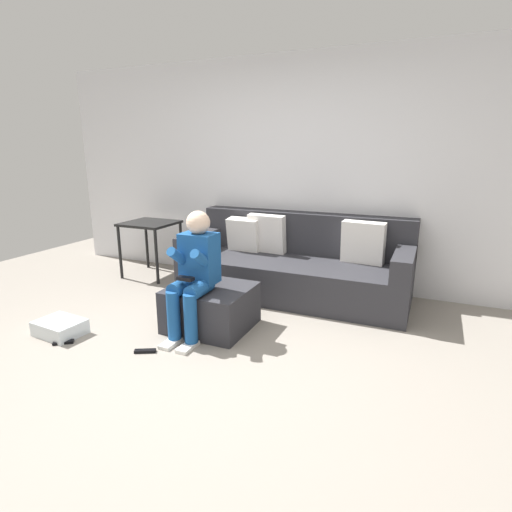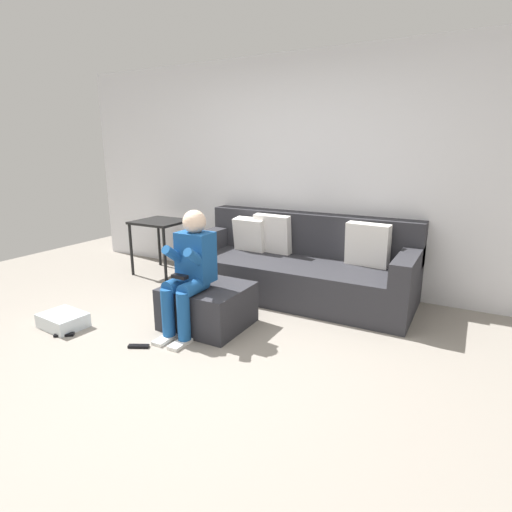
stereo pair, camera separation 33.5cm
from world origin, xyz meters
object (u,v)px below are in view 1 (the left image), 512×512
at_px(remote_near_ottoman, 145,351).
at_px(remote_by_storage_bin, 63,342).
at_px(person_seated, 194,269).
at_px(couch_sectional, 295,265).
at_px(side_table, 150,230).
at_px(storage_bin, 60,328).
at_px(ottoman, 211,307).

distance_m(remote_near_ottoman, remote_by_storage_bin, 0.74).
bearing_deg(person_seated, remote_near_ottoman, -112.57).
relative_size(couch_sectional, person_seated, 2.28).
bearing_deg(side_table, storage_bin, -78.89).
relative_size(side_table, remote_by_storage_bin, 4.25).
distance_m(couch_sectional, side_table, 1.89).
bearing_deg(couch_sectional, remote_by_storage_bin, -125.33).
xyz_separation_m(person_seated, storage_bin, (-1.07, -0.50, -0.52)).
bearing_deg(storage_bin, ottoman, 30.50).
distance_m(person_seated, remote_by_storage_bin, 1.24).
relative_size(storage_bin, remote_near_ottoman, 2.36).
distance_m(storage_bin, side_table, 1.84).
bearing_deg(ottoman, storage_bin, -149.50).
distance_m(couch_sectional, ottoman, 1.23).
relative_size(person_seated, remote_near_ottoman, 6.37).
relative_size(couch_sectional, ottoman, 3.47).
bearing_deg(couch_sectional, remote_near_ottoman, -110.06).
xyz_separation_m(person_seated, remote_near_ottoman, (-0.19, -0.46, -0.58)).
height_order(storage_bin, remote_by_storage_bin, storage_bin).
relative_size(ottoman, person_seated, 0.66).
xyz_separation_m(storage_bin, remote_near_ottoman, (0.88, 0.03, -0.05)).
xyz_separation_m(storage_bin, remote_by_storage_bin, (0.16, -0.12, -0.05)).
bearing_deg(person_seated, storage_bin, -155.26).
bearing_deg(remote_by_storage_bin, ottoman, 2.34).
height_order(remote_near_ottoman, remote_by_storage_bin, same).
height_order(person_seated, remote_by_storage_bin, person_seated).
relative_size(ottoman, side_table, 1.02).
xyz_separation_m(couch_sectional, remote_by_storage_bin, (-1.37, -1.93, -0.31)).
height_order(person_seated, storage_bin, person_seated).
bearing_deg(storage_bin, remote_by_storage_bin, -35.99).
bearing_deg(remote_near_ottoman, side_table, 98.52).
height_order(ottoman, side_table, side_table).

